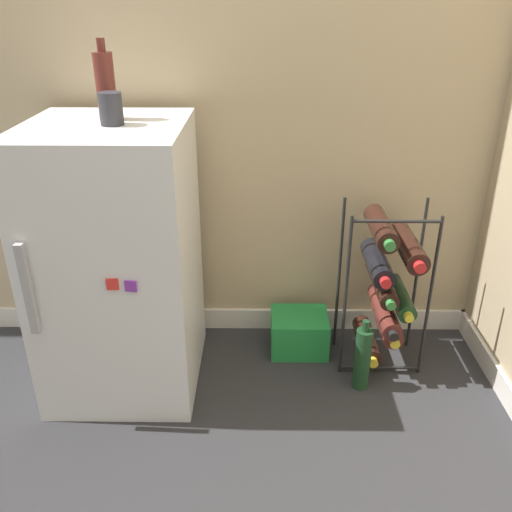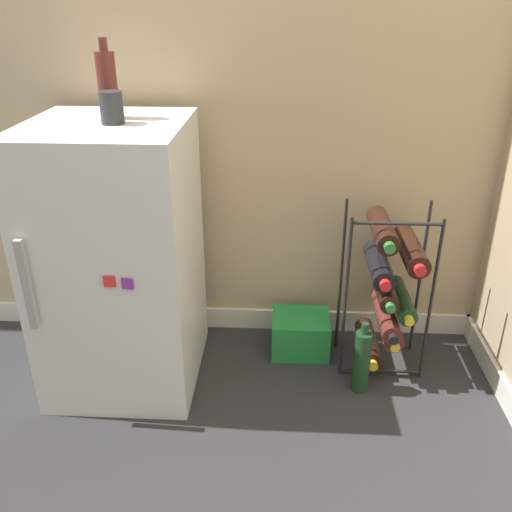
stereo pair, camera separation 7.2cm
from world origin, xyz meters
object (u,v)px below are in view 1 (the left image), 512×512
object	(u,v)px
soda_box	(299,332)
wine_rack	(386,285)
loose_bottle_floor	(362,358)
fridge_top_cup	(111,109)
fridge_top_bottle	(106,85)
mini_fridge	(119,262)

from	to	relation	value
soda_box	wine_rack	bearing A→B (deg)	-11.96
wine_rack	loose_bottle_floor	size ratio (longest dim) A/B	2.28
fridge_top_cup	fridge_top_bottle	xyz separation A→B (m)	(-0.03, 0.08, 0.06)
mini_fridge	fridge_top_bottle	world-z (taller)	fridge_top_bottle
wine_rack	fridge_top_bottle	world-z (taller)	fridge_top_bottle
mini_fridge	fridge_top_bottle	size ratio (longest dim) A/B	3.93
fridge_top_bottle	loose_bottle_floor	size ratio (longest dim) A/B	0.85
fridge_top_cup	soda_box	bearing A→B (deg)	16.89
soda_box	fridge_top_bottle	world-z (taller)	fridge_top_bottle
soda_box	fridge_top_cup	world-z (taller)	fridge_top_cup
mini_fridge	fridge_top_bottle	bearing A→B (deg)	85.62
wine_rack	fridge_top_bottle	size ratio (longest dim) A/B	2.66
wine_rack	fridge_top_cup	size ratio (longest dim) A/B	6.65
mini_fridge	wine_rack	world-z (taller)	mini_fridge
mini_fridge	wine_rack	bearing A→B (deg)	6.17
mini_fridge	fridge_top_cup	size ratio (longest dim) A/B	9.81
fridge_top_cup	fridge_top_bottle	size ratio (longest dim) A/B	0.40
wine_rack	fridge_top_bottle	xyz separation A→B (m)	(-0.95, -0.03, 0.72)
soda_box	fridge_top_cup	bearing A→B (deg)	-163.11
fridge_top_cup	fridge_top_bottle	world-z (taller)	fridge_top_bottle
wine_rack	fridge_top_cup	distance (m)	1.14
soda_box	loose_bottle_floor	size ratio (longest dim) A/B	0.80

